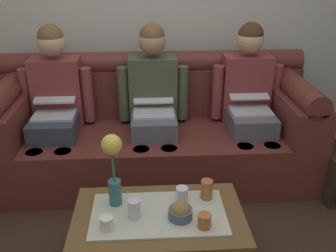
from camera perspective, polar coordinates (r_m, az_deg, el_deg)
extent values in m
cube|color=maroon|center=(3.05, -2.09, -4.05)|extent=(2.49, 0.88, 0.42)
cube|color=maroon|center=(3.18, -2.36, 5.32)|extent=(2.49, 0.22, 0.40)
cylinder|color=maroon|center=(3.11, -2.44, 9.73)|extent=(2.49, 0.18, 0.18)
cube|color=maroon|center=(3.09, -23.17, 1.36)|extent=(0.28, 0.88, 0.28)
cylinder|color=maroon|center=(3.02, -23.76, 4.56)|extent=(0.18, 0.88, 0.18)
cube|color=maroon|center=(3.12, 18.57, 2.36)|extent=(0.28, 0.88, 0.28)
cylinder|color=maroon|center=(3.06, 19.04, 5.55)|extent=(0.18, 0.88, 0.18)
cube|color=#383D4C|center=(2.96, -16.96, -0.05)|extent=(0.34, 0.40, 0.15)
cylinder|color=#383D4C|center=(2.90, -19.26, -7.41)|extent=(0.12, 0.12, 0.42)
cylinder|color=#383D4C|center=(2.85, -15.36, -7.44)|extent=(0.12, 0.12, 0.42)
cube|color=brown|center=(3.10, -16.48, 5.11)|extent=(0.38, 0.22, 0.54)
cylinder|color=brown|center=(3.14, -20.78, 4.30)|extent=(0.09, 0.09, 0.44)
cylinder|color=brown|center=(3.03, -12.25, 4.68)|extent=(0.09, 0.09, 0.44)
sphere|color=tan|center=(2.98, -17.50, 12.11)|extent=(0.21, 0.21, 0.21)
sphere|color=brown|center=(2.97, -17.60, 12.86)|extent=(0.19, 0.19, 0.19)
cube|color=silver|center=(2.94, -17.08, 1.58)|extent=(0.31, 0.22, 0.02)
cube|color=silver|center=(3.03, -16.80, 4.52)|extent=(0.31, 0.21, 0.07)
cube|color=black|center=(3.02, -16.83, 4.41)|extent=(0.27, 0.18, 0.05)
cube|color=#595B66|center=(2.87, -2.15, 0.33)|extent=(0.34, 0.40, 0.15)
cylinder|color=#595B66|center=(2.78, -4.00, -7.33)|extent=(0.12, 0.12, 0.42)
cylinder|color=#595B66|center=(2.78, 0.15, -7.21)|extent=(0.12, 0.12, 0.42)
cube|color=#475138|center=(3.02, -2.32, 5.60)|extent=(0.38, 0.22, 0.54)
cylinder|color=#475138|center=(2.99, -6.81, 4.86)|extent=(0.09, 0.09, 0.44)
cylinder|color=#475138|center=(3.00, 2.21, 5.08)|extent=(0.09, 0.09, 0.44)
sphere|color=tan|center=(2.89, -2.45, 12.86)|extent=(0.21, 0.21, 0.21)
sphere|color=brown|center=(2.88, -2.47, 13.64)|extent=(0.19, 0.19, 0.19)
cube|color=silver|center=(2.86, -2.19, 2.01)|extent=(0.31, 0.22, 0.02)
cube|color=silver|center=(2.97, -2.29, 5.01)|extent=(0.31, 0.19, 0.11)
cube|color=black|center=(2.96, -2.29, 4.86)|extent=(0.27, 0.17, 0.09)
cube|color=#595B66|center=(2.98, 12.54, 0.68)|extent=(0.34, 0.40, 0.15)
cylinder|color=#595B66|center=(2.87, 11.40, -6.73)|extent=(0.12, 0.12, 0.42)
cylinder|color=#595B66|center=(2.92, 15.22, -6.50)|extent=(0.12, 0.12, 0.42)
cube|color=brown|center=(3.12, 11.76, 5.76)|extent=(0.38, 0.22, 0.54)
cylinder|color=brown|center=(3.04, 7.61, 5.14)|extent=(0.09, 0.09, 0.44)
cylinder|color=brown|center=(3.16, 16.04, 5.16)|extent=(0.09, 0.09, 0.44)
sphere|color=tan|center=(3.00, 12.52, 12.76)|extent=(0.21, 0.21, 0.21)
sphere|color=#472D19|center=(2.99, 12.59, 13.50)|extent=(0.19, 0.19, 0.19)
cube|color=silver|center=(2.97, 12.59, 2.30)|extent=(0.31, 0.22, 0.02)
cube|color=silver|center=(3.06, 12.10, 5.20)|extent=(0.31, 0.20, 0.08)
cube|color=black|center=(3.05, 12.14, 5.09)|extent=(0.27, 0.18, 0.06)
cube|color=brown|center=(2.12, -1.45, -13.82)|extent=(0.95, 0.57, 0.04)
cube|color=beige|center=(2.11, -1.45, -13.31)|extent=(0.74, 0.40, 0.01)
cylinder|color=brown|center=(2.45, -11.84, -13.96)|extent=(0.06, 0.06, 0.35)
cylinder|color=brown|center=(2.47, 8.56, -13.37)|extent=(0.06, 0.06, 0.35)
cylinder|color=#336672|center=(2.15, -8.12, -10.03)|extent=(0.07, 0.07, 0.15)
cylinder|color=#3D7538|center=(2.06, -8.40, -6.13)|extent=(0.01, 0.01, 0.19)
sphere|color=#E5CC4C|center=(1.99, -8.65, -2.82)|extent=(0.11, 0.11, 0.11)
cylinder|color=#4C5666|center=(2.06, 1.90, -13.26)|extent=(0.13, 0.13, 0.06)
sphere|color=olive|center=(2.04, 1.91, -12.82)|extent=(0.11, 0.11, 0.11)
cylinder|color=white|center=(2.00, -9.36, -14.49)|extent=(0.07, 0.07, 0.08)
cylinder|color=#B26633|center=(2.00, 5.60, -14.27)|extent=(0.07, 0.07, 0.08)
cylinder|color=silver|center=(2.05, -5.18, -12.54)|extent=(0.07, 0.07, 0.11)
cylinder|color=silver|center=(2.17, 2.14, -10.44)|extent=(0.07, 0.07, 0.09)
cylinder|color=#B26633|center=(2.19, 5.95, -9.65)|extent=(0.07, 0.07, 0.12)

